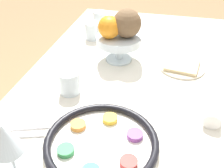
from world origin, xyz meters
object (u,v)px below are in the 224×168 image
object	(u,v)px
fruit_stand	(119,42)
cup_near	(69,83)
bread_plate	(182,66)
coconut	(127,23)
seder_plate	(101,143)
cup_mid	(92,31)
napkin_roll	(213,105)
orange_fruit	(109,27)
wine_glass	(6,140)
cup_far	(100,19)

from	to	relation	value
fruit_stand	cup_near	bearing A→B (deg)	156.04
bread_plate	cup_near	xyz separation A→B (m)	(-0.24, 0.36, 0.03)
coconut	seder_plate	bearing A→B (deg)	-176.89
seder_plate	cup_mid	size ratio (longest dim) A/B	3.87
napkin_roll	cup_near	distance (m)	0.45
seder_plate	cup_near	bearing A→B (deg)	38.36
fruit_stand	orange_fruit	bearing A→B (deg)	124.65
napkin_roll	coconut	bearing A→B (deg)	51.61
napkin_roll	cup_near	size ratio (longest dim) A/B	2.22
cup_near	bread_plate	bearing A→B (deg)	-55.92
seder_plate	napkin_roll	distance (m)	0.36
napkin_roll	seder_plate	bearing A→B (deg)	126.69
orange_fruit	cup_near	world-z (taller)	orange_fruit
fruit_stand	napkin_roll	distance (m)	0.42
fruit_stand	cup_mid	world-z (taller)	fruit_stand
wine_glass	coconut	world-z (taller)	coconut
cup_far	cup_near	bearing A→B (deg)	-174.38
cup_far	bread_plate	bearing A→B (deg)	-128.24
wine_glass	orange_fruit	size ratio (longest dim) A/B	1.78
cup_near	seder_plate	bearing A→B (deg)	-141.64
bread_plate	cup_near	distance (m)	0.43
orange_fruit	cup_far	distance (m)	0.38
coconut	cup_near	xyz separation A→B (m)	(-0.25, 0.14, -0.12)
seder_plate	orange_fruit	size ratio (longest dim) A/B	3.49
cup_far	wine_glass	bearing A→B (deg)	-177.08
wine_glass	bread_plate	world-z (taller)	wine_glass
coconut	cup_mid	size ratio (longest dim) A/B	1.40
bread_plate	coconut	bearing A→B (deg)	87.47
bread_plate	cup_near	bearing A→B (deg)	124.08
seder_plate	fruit_stand	size ratio (longest dim) A/B	1.70
napkin_roll	cup_near	bearing A→B (deg)	90.74
seder_plate	fruit_stand	distance (m)	0.46
coconut	cup_far	xyz separation A→B (m)	(0.32, 0.19, -0.12)
fruit_stand	bread_plate	size ratio (longest dim) A/B	1.02
orange_fruit	napkin_roll	bearing A→B (deg)	-120.76
orange_fruit	cup_mid	bearing A→B (deg)	33.72
fruit_stand	cup_near	size ratio (longest dim) A/B	2.28
orange_fruit	bread_plate	distance (m)	0.31
cup_near	napkin_roll	bearing A→B (deg)	-89.26
fruit_stand	bread_plate	distance (m)	0.26
fruit_stand	cup_mid	size ratio (longest dim) A/B	2.28
fruit_stand	napkin_roll	xyz separation A→B (m)	(-0.24, -0.34, -0.05)
seder_plate	fruit_stand	world-z (taller)	fruit_stand
fruit_stand	cup_near	xyz separation A→B (m)	(-0.25, 0.11, -0.04)
bread_plate	cup_far	size ratio (longest dim) A/B	2.24
wine_glass	bread_plate	xyz separation A→B (m)	(0.57, -0.37, -0.10)
cup_near	cup_mid	world-z (taller)	same
orange_fruit	seder_plate	bearing A→B (deg)	-168.84
bread_plate	cup_mid	bearing A→B (deg)	66.78
coconut	cup_far	size ratio (longest dim) A/B	1.40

